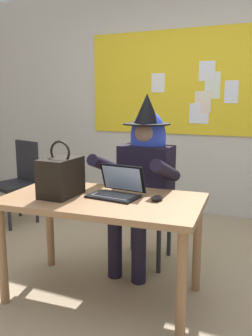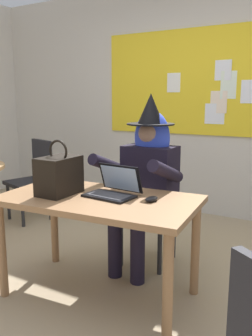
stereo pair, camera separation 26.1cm
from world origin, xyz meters
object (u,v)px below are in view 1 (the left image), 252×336
Objects in this scene: person_costumed at (143,170)px; computer_mouse at (157,198)px; chair_at_desk at (148,199)px; laptop at (117,189)px; handbag at (61,176)px; desk_main at (102,211)px; chair_spare_by_window at (19,177)px.

computer_mouse is (0.29, -0.52, -0.07)m from person_costumed.
chair_at_desk is 0.68m from laptop.
person_costumed is at bearing 62.93° from handbag.
person_costumed reaches higher than computer_mouse.
laptop reaches higher than desk_main.
person_costumed is 0.75m from handbag.
chair_spare_by_window is (-1.92, 0.93, -0.22)m from computer_mouse.
handbag reaches higher than chair_at_desk.
laptop is 0.39m from handbag.
chair_at_desk is at bearing 85.24° from desk_main.
computer_mouse reaches higher than desk_main.
chair_at_desk is at bearing 66.87° from handbag.
handbag is (-0.63, -0.15, 0.12)m from computer_mouse.
laptop is at bearing 2.13° from person_costumed.
chair_at_desk and laptop have the same top height.
person_costumed is (0.06, 0.60, 0.18)m from desk_main.
computer_mouse is 0.66m from handbag.
handbag reaches higher than computer_mouse.
laptop is 3.40× the size of computer_mouse.
chair_spare_by_window is (-1.57, 1.01, -0.11)m from desk_main.
handbag is at bearing 67.14° from chair_spare_by_window.
computer_mouse is at bearing 21.62° from chair_at_desk.
person_costumed reaches higher than handbag.
desk_main is at bearing -8.09° from chair_at_desk.
person_costumed is 3.97× the size of laptop.
handbag is (-0.34, -0.79, 0.33)m from chair_at_desk.
person_costumed is at bearing 133.91° from computer_mouse.
handbag reaches higher than chair_spare_by_window.
person_costumed is 1.71m from chair_spare_by_window.
chair_spare_by_window is at bearing 168.40° from computer_mouse.
handbag is at bearing -25.54° from person_costumed.
handbag is (-0.34, -0.15, 0.09)m from laptop.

